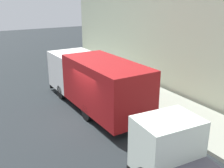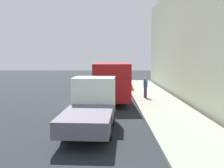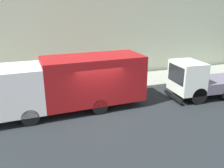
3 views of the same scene
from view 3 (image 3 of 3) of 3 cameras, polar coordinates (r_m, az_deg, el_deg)
name	(u,v)px [view 3 (image 3 of 3)]	position (r m, az deg, el deg)	size (l,w,h in m)	color
ground	(100,114)	(12.60, -2.84, -7.45)	(80.00, 80.00, 0.00)	#1F2427
sidewalk	(82,86)	(16.78, -7.46, -0.56)	(3.35, 30.00, 0.17)	gray
building_facade	(73,17)	(18.04, -9.63, 15.78)	(0.50, 30.00, 9.50)	#B2BB9D
large_utility_truck	(71,82)	(12.80, -9.93, 0.52)	(2.70, 8.27, 2.94)	white
small_flatbed_truck	(201,81)	(15.52, 20.93, 0.77)	(2.37, 5.07, 2.38)	white
pedestrian_walking	(67,78)	(15.61, -10.94, 1.44)	(0.45, 0.45, 1.61)	#4A3750
traffic_cone_orange	(3,96)	(15.05, -25.13, -2.76)	(0.47, 0.47, 0.67)	orange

